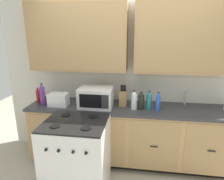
# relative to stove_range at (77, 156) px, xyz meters

# --- Properties ---
(ground_plane) EXTENTS (8.00, 8.00, 0.00)m
(ground_plane) POSITION_rel_stove_range_xyz_m (0.60, 0.33, -0.47)
(ground_plane) COLOR #B2A893
(wall_unit) EXTENTS (4.13, 0.40, 2.56)m
(wall_unit) POSITION_rel_stove_range_xyz_m (0.60, 0.83, 1.20)
(wall_unit) COLOR silver
(wall_unit) RESTS_ON ground_plane
(counter_run) EXTENTS (2.96, 0.64, 0.92)m
(counter_run) POSITION_rel_stove_range_xyz_m (0.60, 0.63, 0.00)
(counter_run) COLOR black
(counter_run) RESTS_ON ground_plane
(stove_range) EXTENTS (0.76, 0.68, 0.95)m
(stove_range) POSITION_rel_stove_range_xyz_m (0.00, 0.00, 0.00)
(stove_range) COLOR white
(stove_range) RESTS_ON ground_plane
(microwave) EXTENTS (0.48, 0.37, 0.28)m
(microwave) POSITION_rel_stove_range_xyz_m (0.13, 0.58, 0.59)
(microwave) COLOR white
(microwave) RESTS_ON counter_run
(toaster) EXTENTS (0.28, 0.18, 0.19)m
(toaster) POSITION_rel_stove_range_xyz_m (-0.42, 0.53, 0.55)
(toaster) COLOR white
(toaster) RESTS_ON counter_run
(knife_block) EXTENTS (0.11, 0.14, 0.31)m
(knife_block) POSITION_rel_stove_range_xyz_m (0.51, 0.67, 0.57)
(knife_block) COLOR #9C794E
(knife_block) RESTS_ON counter_run
(sink_faucet) EXTENTS (0.02, 0.02, 0.20)m
(sink_faucet) POSITION_rel_stove_range_xyz_m (1.43, 0.84, 0.55)
(sink_faucet) COLOR #B2B5BA
(sink_faucet) RESTS_ON counter_run
(bottle_blue) EXTENTS (0.06, 0.06, 0.27)m
(bottle_blue) POSITION_rel_stove_range_xyz_m (1.00, 0.54, 0.58)
(bottle_blue) COLOR blue
(bottle_blue) RESTS_ON counter_run
(bottle_teal) EXTENTS (0.07, 0.07, 0.27)m
(bottle_teal) POSITION_rel_stove_range_xyz_m (0.88, 0.55, 0.59)
(bottle_teal) COLOR #1E707A
(bottle_teal) RESTS_ON counter_run
(bottle_dark) EXTENTS (0.08, 0.08, 0.26)m
(bottle_dark) POSITION_rel_stove_range_xyz_m (0.78, 0.56, 0.58)
(bottle_dark) COLOR black
(bottle_dark) RESTS_ON counter_run
(bottle_violet) EXTENTS (0.08, 0.08, 0.33)m
(bottle_violet) POSITION_rel_stove_range_xyz_m (-0.67, 0.52, 0.61)
(bottle_violet) COLOR #663384
(bottle_violet) RESTS_ON counter_run
(bottle_red) EXTENTS (0.06, 0.06, 0.23)m
(bottle_red) POSITION_rel_stove_range_xyz_m (-0.80, 0.63, 0.57)
(bottle_red) COLOR maroon
(bottle_red) RESTS_ON counter_run
(bottle_clear) EXTENTS (0.08, 0.08, 0.28)m
(bottle_clear) POSITION_rel_stove_range_xyz_m (0.68, 0.54, 0.59)
(bottle_clear) COLOR silver
(bottle_clear) RESTS_ON counter_run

